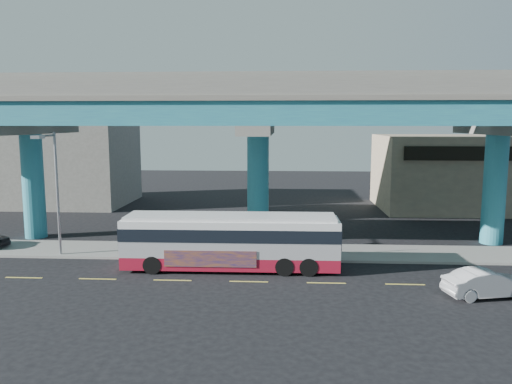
# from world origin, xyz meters

# --- Properties ---
(ground) EXTENTS (120.00, 120.00, 0.00)m
(ground) POSITION_xyz_m (0.00, 0.00, 0.00)
(ground) COLOR black
(ground) RESTS_ON ground
(sidewalk) EXTENTS (70.00, 4.00, 0.15)m
(sidewalk) POSITION_xyz_m (0.00, 5.50, 0.07)
(sidewalk) COLOR gray
(sidewalk) RESTS_ON ground
(lane_markings) EXTENTS (58.00, 0.12, 0.01)m
(lane_markings) POSITION_xyz_m (-0.00, -0.30, 0.01)
(lane_markings) COLOR #D8C64C
(lane_markings) RESTS_ON ground
(viaduct) EXTENTS (52.00, 12.40, 11.70)m
(viaduct) POSITION_xyz_m (-0.00, 9.11, 9.14)
(viaduct) COLOR #236588
(viaduct) RESTS_ON ground
(building_beige) EXTENTS (14.00, 10.23, 7.00)m
(building_beige) POSITION_xyz_m (18.00, 22.98, 3.51)
(building_beige) COLOR tan
(building_beige) RESTS_ON ground
(building_concrete) EXTENTS (12.00, 10.00, 9.00)m
(building_concrete) POSITION_xyz_m (-20.00, 24.00, 4.50)
(building_concrete) COLOR gray
(building_concrete) RESTS_ON ground
(transit_bus) EXTENTS (12.10, 2.70, 3.10)m
(transit_bus) POSITION_xyz_m (-1.14, 1.94, 1.70)
(transit_bus) COLOR maroon
(transit_bus) RESTS_ON ground
(sedan) EXTENTS (3.04, 4.60, 1.33)m
(sedan) POSITION_xyz_m (11.39, -1.94, 0.66)
(sedan) COLOR #B8B8BD
(sedan) RESTS_ON ground
(street_lamp) EXTENTS (0.50, 2.45, 7.49)m
(street_lamp) POSITION_xyz_m (-11.93, 3.45, 5.03)
(street_lamp) COLOR gray
(street_lamp) RESTS_ON sidewalk
(stop_sign) EXTENTS (0.78, 0.29, 2.70)m
(stop_sign) POSITION_xyz_m (3.17, 4.18, 2.11)
(stop_sign) COLOR gray
(stop_sign) RESTS_ON sidewalk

